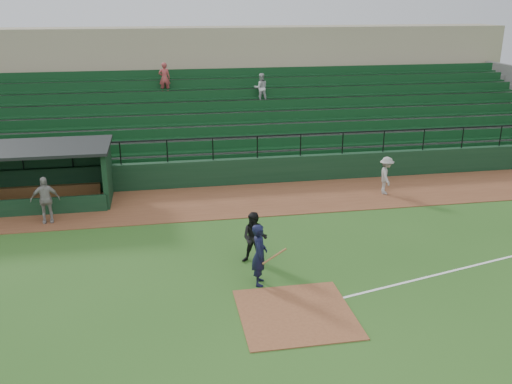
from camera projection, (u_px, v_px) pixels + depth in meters
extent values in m
plane|color=#28521A|center=(287.00, 295.00, 15.66)|extent=(90.00, 90.00, 0.00)
cube|color=brown|center=(243.00, 200.00, 23.09)|extent=(40.00, 4.00, 0.03)
cube|color=brown|center=(296.00, 313.00, 14.73)|extent=(3.00, 3.00, 0.03)
cube|color=black|center=(236.00, 172.00, 24.95)|extent=(36.00, 0.35, 1.20)
cylinder|color=black|center=(235.00, 137.00, 24.42)|extent=(36.00, 0.06, 0.06)
cube|color=slate|center=(222.00, 123.00, 29.11)|extent=(36.00, 9.00, 3.60)
cube|color=#0F3919|center=(223.00, 117.00, 28.50)|extent=(34.56, 8.00, 4.05)
cube|color=#9C9171|center=(209.00, 80.00, 34.69)|extent=(38.00, 3.00, 6.40)
cube|color=slate|center=(212.00, 76.00, 32.67)|extent=(36.00, 2.00, 0.20)
imported|color=silver|center=(261.00, 88.00, 29.68)|extent=(0.75, 0.59, 1.55)
imported|color=#A93E3E|center=(165.00, 78.00, 29.59)|extent=(0.61, 0.40, 1.66)
cube|color=black|center=(6.00, 170.00, 23.31)|extent=(8.50, 0.20, 2.30)
cube|color=black|center=(108.00, 174.00, 22.82)|extent=(0.20, 2.60, 2.30)
cube|color=olive|center=(7.00, 193.00, 23.24)|extent=(7.65, 0.40, 0.50)
imported|color=black|center=(259.00, 255.00, 16.01)|extent=(0.56, 0.76, 1.88)
cylinder|color=olive|center=(274.00, 256.00, 15.89)|extent=(0.79, 0.34, 0.35)
imported|color=black|center=(255.00, 238.00, 17.35)|extent=(1.00, 0.89, 1.69)
imported|color=#99958F|center=(386.00, 175.00, 23.59)|extent=(0.82, 1.16, 1.63)
imported|color=gray|center=(45.00, 200.00, 20.50)|extent=(1.09, 0.56, 1.78)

